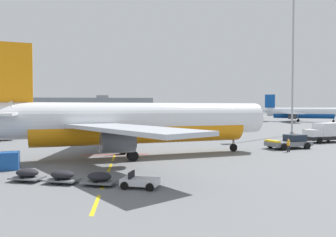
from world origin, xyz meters
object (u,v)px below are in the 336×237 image
(ground_crew_worker, at_px, (288,145))
(apron_light_mast_far, at_px, (293,46))
(airliner_mid_left, at_px, (302,113))
(baggage_train, at_px, (81,177))
(catering_truck, at_px, (325,132))
(airliner_foreground, at_px, (139,122))
(uld_cargo_container, at_px, (10,161))
(pushback_tug, at_px, (290,142))

(ground_crew_worker, relative_size, apron_light_mast_far, 0.06)
(airliner_mid_left, relative_size, baggage_train, 2.57)
(catering_truck, relative_size, baggage_train, 0.65)
(airliner_foreground, distance_m, airliner_mid_left, 105.26)
(baggage_train, distance_m, uld_cargo_container, 9.87)
(baggage_train, relative_size, ground_crew_worker, 6.84)
(ground_crew_worker, bearing_deg, uld_cargo_container, -165.14)
(airliner_foreground, distance_m, catering_truck, 32.76)
(airliner_foreground, xyz_separation_m, apron_light_mast_far, (31.64, 25.43, 14.27))
(airliner_foreground, bearing_deg, catering_truck, 21.57)
(catering_truck, xyz_separation_m, ground_crew_worker, (-11.45, -10.26, -0.70))
(catering_truck, bearing_deg, airliner_mid_left, 63.76)
(pushback_tug, bearing_deg, uld_cargo_container, -160.64)
(catering_truck, bearing_deg, apron_light_mast_far, 84.68)
(airliner_foreground, xyz_separation_m, pushback_tug, (20.81, 5.08, -3.05))
(airliner_mid_left, bearing_deg, pushback_tug, -119.79)
(airliner_mid_left, height_order, baggage_train, airliner_mid_left)
(uld_cargo_container, bearing_deg, ground_crew_worker, 14.86)
(uld_cargo_container, bearing_deg, catering_truck, 23.55)
(airliner_mid_left, height_order, uld_cargo_container, airliner_mid_left)
(baggage_train, bearing_deg, airliner_mid_left, 53.89)
(airliner_foreground, height_order, airliner_mid_left, airliner_foreground)
(pushback_tug, xyz_separation_m, ground_crew_worker, (-1.87, -3.32, 0.05))
(baggage_train, bearing_deg, apron_light_mast_far, 46.71)
(airliner_foreground, height_order, catering_truck, airliner_foreground)
(baggage_train, bearing_deg, pushback_tug, 35.44)
(airliner_foreground, distance_m, ground_crew_worker, 19.25)
(airliner_foreground, bearing_deg, pushback_tug, 13.71)
(pushback_tug, xyz_separation_m, uld_cargo_container, (-32.72, -11.50, -0.10))
(airliner_foreground, bearing_deg, apron_light_mast_far, 38.79)
(pushback_tug, xyz_separation_m, catering_truck, (9.58, 6.94, 0.74))
(catering_truck, height_order, ground_crew_worker, catering_truck)
(uld_cargo_container, bearing_deg, apron_light_mast_far, 36.18)
(airliner_mid_left, distance_m, catering_truck, 78.75)
(pushback_tug, xyz_separation_m, airliner_mid_left, (44.39, 77.56, 2.64))
(airliner_mid_left, distance_m, ground_crew_worker, 93.21)
(airliner_foreground, xyz_separation_m, catering_truck, (30.39, 12.02, -2.30))
(pushback_tug, distance_m, airliner_mid_left, 89.40)
(airliner_foreground, bearing_deg, ground_crew_worker, 5.31)
(baggage_train, bearing_deg, uld_cargo_container, 138.62)
(pushback_tug, relative_size, apron_light_mast_far, 0.22)
(airliner_foreground, height_order, uld_cargo_container, airliner_foreground)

